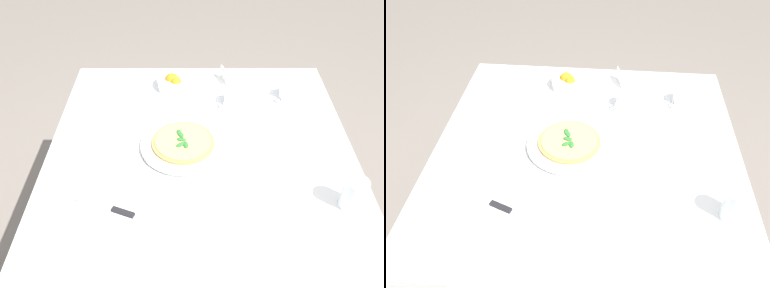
{
  "view_description": "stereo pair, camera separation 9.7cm",
  "coord_description": "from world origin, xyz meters",
  "views": [
    {
      "loc": [
        0.04,
        1.04,
        1.72
      ],
      "look_at": [
        0.03,
        -0.01,
        0.76
      ],
      "focal_mm": 36.2,
      "sensor_mm": 36.0,
      "label": 1
    },
    {
      "loc": [
        -0.06,
        1.03,
        1.72
      ],
      "look_at": [
        0.03,
        -0.01,
        0.76
      ],
      "focal_mm": 36.2,
      "sensor_mm": 36.0,
      "label": 2
    }
  ],
  "objects": [
    {
      "name": "coffee_cup_back_corner",
      "position": [
        -0.38,
        -0.33,
        0.77
      ],
      "size": [
        0.13,
        0.13,
        0.06
      ],
      "color": "white",
      "rests_on": "dining_table"
    },
    {
      "name": "pizza_plate",
      "position": [
        0.07,
        -0.01,
        0.75
      ],
      "size": [
        0.31,
        0.31,
        0.02
      ],
      "color": "white",
      "rests_on": "dining_table"
    },
    {
      "name": "citrus_bowl",
      "position": [
        0.11,
        -0.4,
        0.77
      ],
      "size": [
        0.15,
        0.15,
        0.07
      ],
      "color": "white",
      "rests_on": "dining_table"
    },
    {
      "name": "water_glass_near_right",
      "position": [
        -0.47,
        0.26,
        0.79
      ],
      "size": [
        0.07,
        0.07,
        0.11
      ],
      "color": "white",
      "rests_on": "dining_table"
    },
    {
      "name": "ground_plane",
      "position": [
        0.0,
        0.0,
        0.0
      ],
      "size": [
        8.0,
        8.0,
        0.0
      ],
      "primitive_type": "plane",
      "color": "slate"
    },
    {
      "name": "napkin_folded",
      "position": [
        0.29,
        0.29,
        0.75
      ],
      "size": [
        0.25,
        0.2,
        0.02
      ],
      "rotation": [
        0.0,
        0.0,
        -0.35
      ],
      "color": "white",
      "rests_on": "dining_table"
    },
    {
      "name": "pizza",
      "position": [
        0.07,
        -0.01,
        0.77
      ],
      "size": [
        0.23,
        0.23,
        0.02
      ],
      "color": "tan",
      "rests_on": "pizza_plate"
    },
    {
      "name": "coffee_cup_far_left",
      "position": [
        -0.14,
        -0.28,
        0.77
      ],
      "size": [
        0.13,
        0.13,
        0.06
      ],
      "color": "white",
      "rests_on": "dining_table"
    },
    {
      "name": "dining_table",
      "position": [
        0.0,
        0.0,
        0.61
      ],
      "size": [
        1.12,
        1.12,
        0.74
      ],
      "color": "white",
      "rests_on": "ground_plane"
    },
    {
      "name": "menu_card",
      "position": [
        -0.11,
        -0.45,
        0.77
      ],
      "size": [
        0.03,
        0.09,
        0.06
      ],
      "rotation": [
        0.0,
        0.0,
        1.85
      ],
      "color": "white",
      "rests_on": "dining_table"
    },
    {
      "name": "dinner_knife",
      "position": [
        0.29,
        0.29,
        0.77
      ],
      "size": [
        0.19,
        0.09,
        0.01
      ],
      "rotation": [
        0.0,
        0.0,
        -0.37
      ],
      "color": "silver",
      "rests_on": "napkin_folded"
    }
  ]
}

